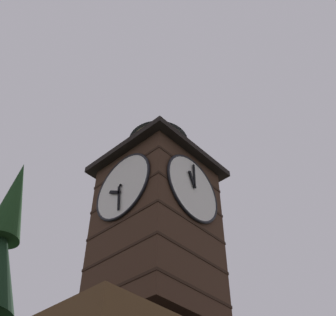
% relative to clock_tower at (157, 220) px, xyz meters
% --- Properties ---
extents(clock_tower, '(4.17, 4.17, 9.24)m').
position_rel_clock_tower_xyz_m(clock_tower, '(0.00, 0.00, 0.00)').
color(clock_tower, '#422B1E').
rests_on(clock_tower, building_main).
extents(flying_bird_high, '(0.53, 0.59, 0.15)m').
position_rel_clock_tower_xyz_m(flying_bird_high, '(-3.22, -1.28, 7.31)').
color(flying_bird_high, black).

